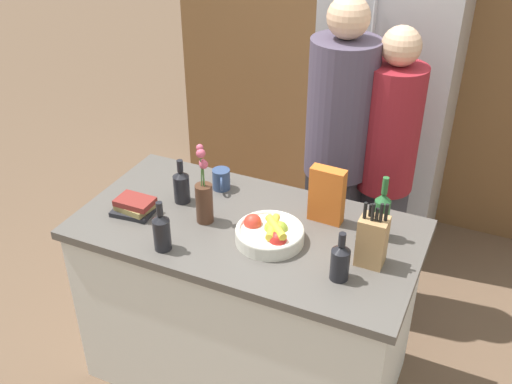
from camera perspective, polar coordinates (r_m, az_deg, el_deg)
The scene contains 16 objects.
ground_plane at distance 3.24m, azimuth -0.76°, elevation -16.41°, with size 14.00×14.00×0.00m, color brown.
kitchen_island at distance 2.92m, azimuth -0.82°, elevation -10.48°, with size 1.51×0.79×0.90m.
back_wall_wood at distance 4.04m, azimuth 10.61°, elevation 15.27°, with size 2.71×0.12×2.60m.
refrigerator at distance 3.75m, azimuth 12.45°, elevation 9.09°, with size 0.76×0.62×2.02m.
fruit_bowl at distance 2.52m, azimuth 1.33°, elevation -3.92°, with size 0.29×0.29×0.11m.
knife_block at distance 2.41m, azimuth 11.01°, elevation -4.52°, with size 0.11×0.09×0.29m.
flower_vase at distance 2.61m, azimuth -4.97°, elevation -0.45°, with size 0.08×0.08×0.38m.
cereal_box at distance 2.62m, azimuth 6.77°, elevation -0.31°, with size 0.16×0.07×0.26m.
coffee_mug at distance 2.88m, azimuth -3.33°, elevation 1.20°, with size 0.09×0.12×0.10m.
book_stack at distance 2.75m, azimuth -11.51°, elevation -1.35°, with size 0.19×0.15×0.08m.
bottle_oil at distance 2.48m, azimuth -8.98°, elevation -3.67°, with size 0.07×0.07×0.23m.
bottle_vinegar at distance 2.33m, azimuth 8.02°, elevation -6.51°, with size 0.08×0.08×0.21m.
bottle_wine at distance 2.56m, azimuth 11.86°, elevation -2.08°, with size 0.07×0.07×0.29m.
bottle_water at distance 2.78m, azimuth -7.12°, elevation 0.63°, with size 0.08×0.08×0.22m.
person_at_sink at distance 3.12m, azimuth 7.83°, elevation 4.36°, with size 0.34×0.34×1.76m.
person_in_blue at distance 3.15m, azimuth 12.30°, elevation 2.83°, with size 0.29×0.29×1.63m.
Camera 1 is at (0.93, -1.95, 2.41)m, focal length 42.00 mm.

